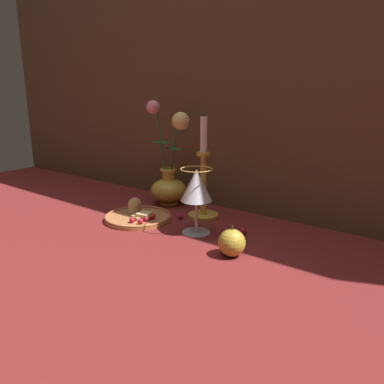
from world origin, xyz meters
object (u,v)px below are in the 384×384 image
Objects in this scene: vase at (169,176)px; wine_glass at (196,188)px; apple_beside_vase at (232,243)px; plate_with_pastries at (138,216)px; candlestick at (203,185)px.

wine_glass is (0.24, -0.17, 0.03)m from vase.
vase is 4.55× the size of apple_beside_vase.
plate_with_pastries is 0.22m from candlestick.
wine_glass is 0.14m from candlestick.
vase is at bearing 99.55° from plate_with_pastries.
wine_glass reaches higher than plate_with_pastries.
apple_beside_vase is (0.23, -0.20, -0.07)m from candlestick.
vase is at bearing 166.19° from candlestick.
candlestick is (0.15, 0.14, 0.09)m from plate_with_pastries.
vase reaches higher than candlestick.
vase is 0.21m from plate_with_pastries.
plate_with_pastries is 0.38m from apple_beside_vase.
candlestick is 0.31m from apple_beside_vase.
wine_glass is at bearing 5.30° from plate_with_pastries.
plate_with_pastries is (0.03, -0.19, -0.09)m from vase.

